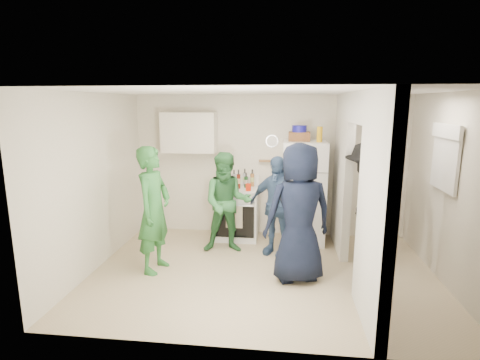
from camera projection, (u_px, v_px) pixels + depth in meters
name	position (u px, v px, depth m)	size (l,w,h in m)	color
floor	(263.00, 273.00, 5.29)	(4.80, 4.80, 0.00)	tan
wall_back	(269.00, 166.00, 6.70)	(4.80, 4.80, 0.00)	silver
wall_front	(254.00, 227.00, 3.39)	(4.80, 4.80, 0.00)	silver
wall_left	(95.00, 182.00, 5.31)	(3.40, 3.40, 0.00)	silver
wall_right	(452.00, 191.00, 4.77)	(3.40, 3.40, 0.00)	silver
ceiling	(265.00, 91.00, 4.79)	(4.80, 4.80, 0.00)	white
partition_pier_back	(342.00, 174.00, 5.98)	(0.12, 1.20, 2.50)	silver
partition_pier_front	(375.00, 213.00, 3.84)	(0.12, 1.20, 2.50)	silver
partition_header	(360.00, 107.00, 4.70)	(0.12, 1.00, 0.40)	silver
stove	(237.00, 213.00, 6.60)	(0.76, 0.64, 0.91)	white
upper_cabinet	(189.00, 133.00, 6.56)	(0.95, 0.34, 0.70)	silver
fridge	(303.00, 192.00, 6.36)	(0.71, 0.69, 1.74)	white
wicker_basket	(299.00, 136.00, 6.23)	(0.35, 0.25, 0.15)	brown
blue_bowl	(299.00, 129.00, 6.20)	(0.24, 0.24, 0.11)	#16148C
yellow_cup_stack_top	(320.00, 134.00, 6.03)	(0.09, 0.09, 0.25)	yellow
wall_clock	(272.00, 141.00, 6.58)	(0.22, 0.22, 0.03)	white
spice_shelf	(269.00, 161.00, 6.63)	(0.35, 0.08, 0.03)	olive
nook_window	(447.00, 158.00, 4.89)	(0.03, 0.70, 0.80)	black
nook_window_frame	(446.00, 158.00, 4.89)	(0.04, 0.76, 0.86)	white
nook_valance	(447.00, 131.00, 4.82)	(0.04, 0.82, 0.18)	white
yellow_cup_stack_stove	(228.00, 183.00, 6.28)	(0.09, 0.09, 0.25)	yellow
red_cup	(248.00, 187.00, 6.27)	(0.09, 0.09, 0.12)	red
person_green_left	(154.00, 210.00, 5.23)	(0.65, 0.43, 1.79)	#2D702C
person_green_center	(227.00, 203.00, 5.92)	(0.78, 0.61, 1.61)	#337637
person_denim	(276.00, 206.00, 5.83)	(0.92, 0.38, 1.57)	#3A537F
person_navy	(299.00, 213.00, 4.92)	(0.91, 0.59, 1.87)	black
person_nook	(368.00, 206.00, 5.27)	(1.20, 0.69, 1.85)	black
bottle_a	(223.00, 178.00, 6.62)	(0.06, 0.06, 0.28)	brown
bottle_b	(226.00, 180.00, 6.40)	(0.06, 0.06, 0.29)	#1A501D
bottle_c	(234.00, 178.00, 6.65)	(0.06, 0.06, 0.29)	#989CA5
bottle_d	(238.00, 179.00, 6.43)	(0.06, 0.06, 0.33)	maroon
bottle_e	(245.00, 177.00, 6.65)	(0.07, 0.07, 0.30)	#9BA1AB
bottle_f	(246.00, 180.00, 6.50)	(0.07, 0.07, 0.26)	#17401B
bottle_g	(252.00, 178.00, 6.60)	(0.07, 0.07, 0.30)	#A56B36
bottle_h	(218.00, 181.00, 6.39)	(0.07, 0.07, 0.29)	#B7BBC4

